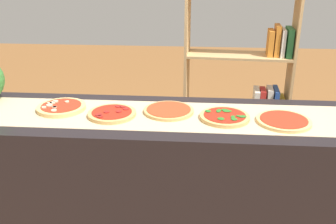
{
  "coord_description": "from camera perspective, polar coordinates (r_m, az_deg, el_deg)",
  "views": [
    {
      "loc": [
        0.13,
        -1.71,
        1.68
      ],
      "look_at": [
        0.0,
        0.0,
        0.98
      ],
      "focal_mm": 40.19,
      "sensor_mm": 36.0,
      "label": 1
    }
  ],
  "objects": [
    {
      "name": "counter",
      "position": [
        2.09,
        -0.0,
        -12.77
      ],
      "size": [
        2.34,
        0.56,
        0.96
      ],
      "primitive_type": "cube",
      "color": "black",
      "rests_on": "ground_plane"
    },
    {
      "name": "pizza_mushroom_0",
      "position": [
        2.0,
        -15.89,
        0.7
      ],
      "size": [
        0.25,
        0.25,
        0.03
      ],
      "color": "#DBB26B",
      "rests_on": "parchment_paper"
    },
    {
      "name": "parchment_paper",
      "position": [
        1.86,
        -0.0,
        -0.54
      ],
      "size": [
        2.12,
        0.38,
        0.0
      ],
      "primitive_type": "cube",
      "color": "tan",
      "rests_on": "counter"
    },
    {
      "name": "pizza_pepperoni_1",
      "position": [
        1.87,
        -8.5,
        -0.22
      ],
      "size": [
        0.24,
        0.24,
        0.02
      ],
      "color": "tan",
      "rests_on": "parchment_paper"
    },
    {
      "name": "bookshelf",
      "position": [
        3.05,
        12.2,
        2.2
      ],
      "size": [
        0.83,
        0.33,
        1.5
      ],
      "color": "tan",
      "rests_on": "ground_plane"
    },
    {
      "name": "pizza_spinach_3",
      "position": [
        1.84,
        8.59,
        -0.7
      ],
      "size": [
        0.24,
        0.24,
        0.03
      ],
      "color": "tan",
      "rests_on": "parchment_paper"
    },
    {
      "name": "pizza_plain_2",
      "position": [
        1.89,
        0.1,
        0.23
      ],
      "size": [
        0.25,
        0.25,
        0.02
      ],
      "color": "tan",
      "rests_on": "parchment_paper"
    },
    {
      "name": "pizza_plain_4",
      "position": [
        1.86,
        17.14,
        -1.27
      ],
      "size": [
        0.26,
        0.26,
        0.02
      ],
      "color": "#DBB26B",
      "rests_on": "parchment_paper"
    }
  ]
}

